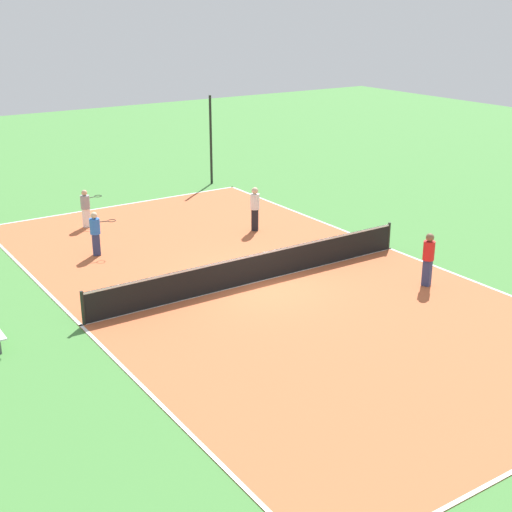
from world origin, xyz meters
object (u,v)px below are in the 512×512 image
Objects in this scene: tennis_net at (256,267)px; tennis_ball_left_sideline at (137,308)px; fence_post_back_right at (211,140)px; player_near_white at (255,206)px; player_baseline_gray at (86,206)px; player_near_blue at (95,231)px; player_coach_red at (428,256)px.

tennis_ball_left_sideline is at bearing 177.86° from tennis_net.
tennis_ball_left_sideline is 0.02× the size of fence_post_back_right.
fence_post_back_right reaches higher than tennis_net.
fence_post_back_right is at bearing 65.82° from tennis_net.
tennis_net is at bearing 98.87° from player_near_white.
fence_post_back_right reaches higher than tennis_ball_left_sideline.
player_baseline_gray is at bearing 4.31° from player_near_white.
player_near_blue is at bearing 35.43° from player_near_white.
player_coach_red is 9.11m from tennis_ball_left_sideline.
player_near_white is at bearing -108.07° from fence_post_back_right.
player_near_blue reaches higher than tennis_net.
tennis_net is 170.96× the size of tennis_ball_left_sideline.
player_coach_red is at bearing -35.72° from player_near_blue.
fence_post_back_right is at bearing 50.71° from player_near_blue.
fence_post_back_right is (2.47, 7.58, 1.13)m from player_near_white.
player_baseline_gray reaches higher than tennis_ball_left_sideline.
player_near_blue is at bearing -115.65° from player_baseline_gray.
player_near_blue is (-7.59, 8.49, -0.09)m from player_coach_red.
tennis_net is 7.68× the size of player_baseline_gray.
tennis_net is at bearing -2.14° from tennis_ball_left_sideline.
tennis_ball_left_sideline is (-1.74, -8.48, -0.82)m from player_baseline_gray.
player_near_white is 1.15× the size of player_baseline_gray.
player_coach_red is at bearing -36.97° from tennis_net.
fence_post_back_right is at bearing -22.56° from player_coach_red.
player_near_blue is at bearing 23.38° from player_coach_red.
player_coach_red is at bearing -94.17° from fence_post_back_right.
tennis_net reaches higher than tennis_ball_left_sideline.
fence_post_back_right is at bearing 13.80° from player_baseline_gray.
player_near_blue is (-3.27, 5.25, 0.39)m from tennis_net.
player_near_white is at bearing 5.86° from player_near_blue.
player_coach_red is 0.40× the size of fence_post_back_right.
fence_post_back_right is at bearing -65.98° from player_near_white.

